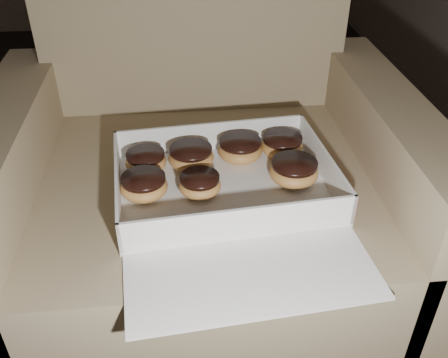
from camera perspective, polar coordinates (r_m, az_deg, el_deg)
name	(u,v)px	position (r m, az deg, el deg)	size (l,w,h in m)	color
armchair	(204,201)	(1.22, -2.35, -2.50)	(0.95, 0.80, 0.99)	#897B57
bakery_box	(230,197)	(0.99, 0.70, -2.12)	(0.47, 0.54, 0.07)	white
donut_a	(240,149)	(1.10, 1.85, 3.46)	(0.10, 0.10, 0.05)	#C28643
donut_b	(294,171)	(1.04, 7.99, 0.89)	(0.10, 0.10, 0.05)	#C28643
donut_c	(200,184)	(1.00, -2.78, -0.59)	(0.09, 0.09, 0.04)	#C28643
donut_d	(146,161)	(1.08, -8.91, 2.07)	(0.09, 0.09, 0.04)	#C28643
donut_e	(144,186)	(1.00, -9.13, -0.75)	(0.09, 0.09, 0.05)	#C28643
donut_f	(282,145)	(1.13, 6.66, 3.88)	(0.09, 0.09, 0.05)	#C28643
donut_g	(191,157)	(1.08, -3.78, 2.57)	(0.10, 0.10, 0.05)	#C28643
crumb_a	(321,203)	(1.00, 11.03, -2.75)	(0.01, 0.01, 0.00)	black
crumb_b	(194,224)	(0.93, -3.50, -5.14)	(0.01, 0.01, 0.00)	black
crumb_c	(190,225)	(0.93, -3.93, -5.29)	(0.01, 0.01, 0.00)	black
crumb_d	(286,209)	(0.97, 7.12, -3.43)	(0.01, 0.01, 0.00)	black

